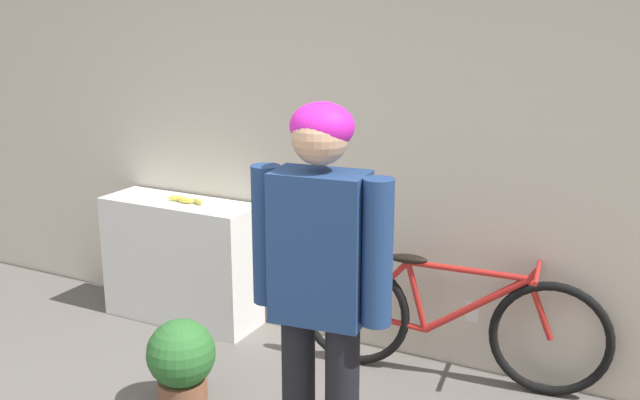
# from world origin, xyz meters

# --- Properties ---
(wall_back) EXTENTS (8.00, 0.07, 2.60)m
(wall_back) POSITION_xyz_m (0.00, 2.64, 1.30)
(wall_back) COLOR beige
(wall_back) RESTS_ON ground_plane
(side_shelf) EXTENTS (1.05, 0.37, 0.82)m
(side_shelf) POSITION_xyz_m (-1.36, 2.40, 0.41)
(side_shelf) COLOR white
(side_shelf) RESTS_ON ground_plane
(person) EXTENTS (0.62, 0.26, 1.71)m
(person) POSITION_xyz_m (0.31, 1.18, 1.02)
(person) COLOR black
(person) RESTS_ON ground_plane
(bicycle) EXTENTS (1.74, 0.46, 0.72)m
(bicycle) POSITION_xyz_m (0.47, 2.42, 0.35)
(bicycle) COLOR black
(bicycle) RESTS_ON ground_plane
(banana) EXTENTS (0.29, 0.08, 0.04)m
(banana) POSITION_xyz_m (-1.29, 2.39, 0.84)
(banana) COLOR #EAD64C
(banana) RESTS_ON side_shelf
(potted_plant) EXTENTS (0.36, 0.36, 0.49)m
(potted_plant) POSITION_xyz_m (-0.66, 1.48, 0.27)
(potted_plant) COLOR brown
(potted_plant) RESTS_ON ground_plane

